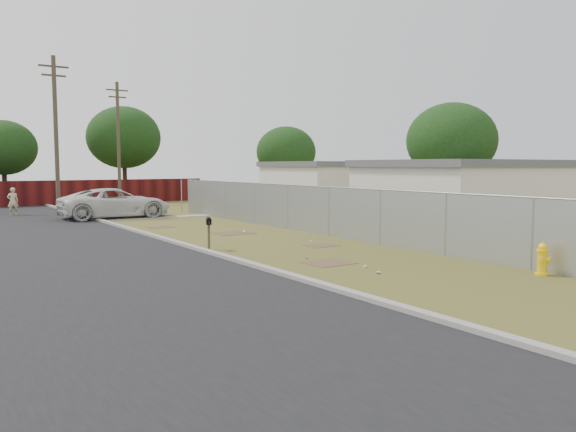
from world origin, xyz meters
TOP-DOWN VIEW (x-y plane):
  - ground at (0.00, 0.00)m, footprint 120.00×120.00m
  - street at (-6.76, 8.05)m, footprint 15.10×60.00m
  - chainlink_fence at (3.12, 1.03)m, footprint 0.10×27.06m
  - utility_poles at (-3.67, 20.67)m, footprint 12.60×8.24m
  - houses at (9.70, 3.13)m, footprint 9.30×17.24m
  - horizon_trees at (0.84, 23.56)m, footprint 33.32×31.94m
  - fire_hydrant at (2.70, -9.57)m, footprint 0.44×0.44m
  - mailbox at (-2.60, -0.66)m, footprint 0.32×0.48m
  - pickup_truck at (-1.73, 12.73)m, footprint 5.91×2.78m
  - pedestrian at (-6.15, 17.61)m, footprint 0.60×0.40m
  - scattered_litter at (0.01, -3.09)m, footprint 2.37×10.16m

SIDE VIEW (x-z plane):
  - ground at x=0.00m, z-range 0.00..0.00m
  - street at x=-6.76m, z-range -0.04..0.08m
  - scattered_litter at x=0.01m, z-range 0.01..0.08m
  - fire_hydrant at x=2.70m, z-range -0.03..0.86m
  - chainlink_fence at x=3.12m, z-range -0.21..1.81m
  - pedestrian at x=-6.15m, z-range 0.00..1.61m
  - pickup_truck at x=-1.73m, z-range 0.00..1.63m
  - mailbox at x=-2.60m, z-range 0.33..1.45m
  - houses at x=9.70m, z-range 0.01..3.11m
  - horizon_trees at x=0.84m, z-range 0.74..8.52m
  - utility_poles at x=-3.67m, z-range 0.19..9.19m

